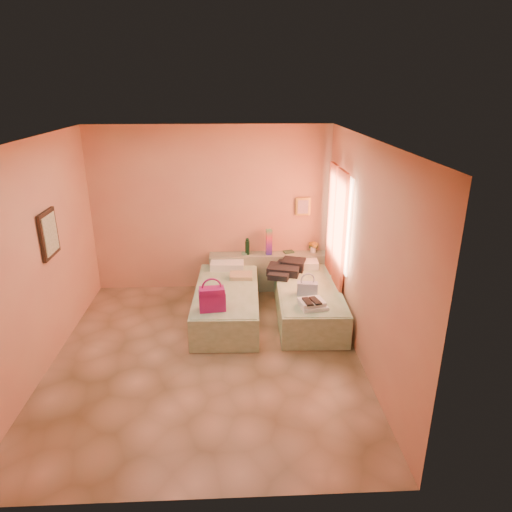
% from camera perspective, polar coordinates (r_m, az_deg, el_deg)
% --- Properties ---
extents(ground, '(4.50, 4.50, 0.00)m').
position_cam_1_polar(ground, '(6.24, -6.11, -12.28)').
color(ground, tan).
rests_on(ground, ground).
extents(room_walls, '(4.02, 4.51, 2.81)m').
position_cam_1_polar(room_walls, '(6.02, -4.51, 5.23)').
color(room_walls, tan).
rests_on(room_walls, ground).
extents(headboard_ledge, '(2.05, 0.30, 0.65)m').
position_cam_1_polar(headboard_ledge, '(7.96, 1.62, -1.93)').
color(headboard_ledge, gray).
rests_on(headboard_ledge, ground).
extents(bed_left, '(0.96, 2.03, 0.50)m').
position_cam_1_polar(bed_left, '(7.02, -3.64, -5.88)').
color(bed_left, '#AAC7A0').
rests_on(bed_left, ground).
extents(bed_right, '(0.96, 2.03, 0.50)m').
position_cam_1_polar(bed_right, '(7.10, 6.49, -5.64)').
color(bed_right, '#AAC7A0').
rests_on(bed_right, ground).
extents(water_bottle, '(0.10, 0.10, 0.28)m').
position_cam_1_polar(water_bottle, '(7.78, -1.09, 1.17)').
color(water_bottle, '#12331E').
rests_on(water_bottle, headboard_ledge).
extents(rainbow_box, '(0.11, 0.11, 0.44)m').
position_cam_1_polar(rainbow_box, '(7.75, 1.62, 1.76)').
color(rainbow_box, '#A51465').
rests_on(rainbow_box, headboard_ledge).
extents(small_dish, '(0.16, 0.16, 0.03)m').
position_cam_1_polar(small_dish, '(7.83, -1.39, 0.35)').
color(small_dish, '#529675').
rests_on(small_dish, headboard_ledge).
extents(green_book, '(0.20, 0.16, 0.03)m').
position_cam_1_polar(green_book, '(7.92, 4.10, 0.52)').
color(green_book, '#2A4E35').
rests_on(green_book, headboard_ledge).
extents(flower_vase, '(0.21, 0.21, 0.23)m').
position_cam_1_polar(flower_vase, '(7.95, 7.20, 1.26)').
color(flower_vase, white).
rests_on(flower_vase, headboard_ledge).
extents(magenta_handbag, '(0.38, 0.24, 0.33)m').
position_cam_1_polar(magenta_handbag, '(6.22, -5.50, -5.32)').
color(magenta_handbag, '#A51465').
rests_on(magenta_handbag, bed_left).
extents(khaki_garment, '(0.37, 0.30, 0.06)m').
position_cam_1_polar(khaki_garment, '(7.26, -1.88, -2.47)').
color(khaki_garment, tan).
rests_on(khaki_garment, bed_left).
extents(clothes_pile, '(0.69, 0.69, 0.16)m').
position_cam_1_polar(clothes_pile, '(7.41, 3.82, -1.59)').
color(clothes_pile, black).
rests_on(clothes_pile, bed_right).
extents(blue_handbag, '(0.31, 0.17, 0.19)m').
position_cam_1_polar(blue_handbag, '(6.70, 6.43, -4.07)').
color(blue_handbag, '#3A508B').
rests_on(blue_handbag, bed_right).
extents(towel_stack, '(0.39, 0.35, 0.10)m').
position_cam_1_polar(towel_stack, '(6.35, 7.17, -5.98)').
color(towel_stack, white).
rests_on(towel_stack, bed_right).
extents(sandal_pair, '(0.22, 0.27, 0.02)m').
position_cam_1_polar(sandal_pair, '(6.28, 6.97, -5.65)').
color(sandal_pair, black).
rests_on(sandal_pair, towel_stack).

